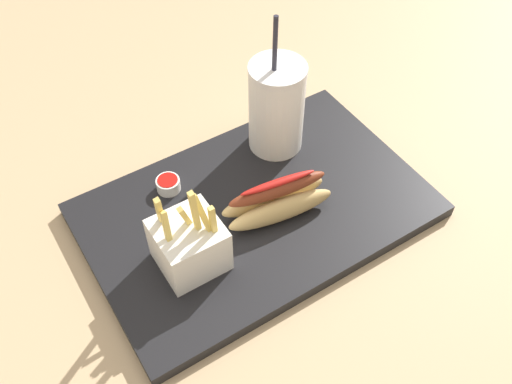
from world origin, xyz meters
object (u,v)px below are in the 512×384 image
hot_dog_1 (277,200)px  ketchup_cup_1 (168,184)px  fries_basket (189,244)px  soda_cup (276,107)px

hot_dog_1 → ketchup_cup_1: bearing=-48.0°
fries_basket → hot_dog_1: bearing=-176.6°
hot_dog_1 → ketchup_cup_1: (0.11, -0.12, -0.02)m
fries_basket → hot_dog_1: size_ratio=0.95×
fries_basket → ketchup_cup_1: size_ratio=4.38×
ketchup_cup_1 → hot_dog_1: bearing=132.0°
hot_dog_1 → ketchup_cup_1: size_ratio=4.63×
soda_cup → hot_dog_1: bearing=57.2°
soda_cup → hot_dog_1: 0.15m
hot_dog_1 → fries_basket: bearing=3.4°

